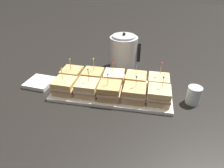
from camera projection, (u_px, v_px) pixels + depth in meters
ground_plane at (112, 93)px, 1.14m from camera, size 6.00×6.00×0.00m
serving_platter at (112, 92)px, 1.13m from camera, size 0.66×0.29×0.02m
sandwich_front_far_left at (65, 86)px, 1.10m from camera, size 0.12×0.12×0.15m
sandwich_front_left at (87, 88)px, 1.08m from camera, size 0.12×0.12×0.15m
sandwich_front_center at (110, 91)px, 1.05m from camera, size 0.12×0.12×0.15m
sandwich_front_right at (134, 93)px, 1.04m from camera, size 0.12×0.12×0.14m
sandwich_front_far_right at (159, 95)px, 1.02m from camera, size 0.12×0.12×0.15m
sandwich_back_far_left at (72, 75)px, 1.21m from camera, size 0.13×0.13×0.15m
sandwich_back_left at (93, 77)px, 1.18m from camera, size 0.12×0.12×0.16m
sandwich_back_center at (115, 79)px, 1.16m from camera, size 0.13×0.13×0.16m
sandwich_back_right at (136, 81)px, 1.14m from camera, size 0.12×0.12×0.15m
sandwich_back_far_right at (158, 83)px, 1.12m from camera, size 0.12×0.12×0.16m
kettle_steel at (124, 52)px, 1.36m from camera, size 0.21×0.19×0.25m
drinking_glass at (194, 95)px, 1.04m from camera, size 0.07×0.07×0.10m
napkin_stack at (40, 83)px, 1.21m from camera, size 0.16×0.16×0.02m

